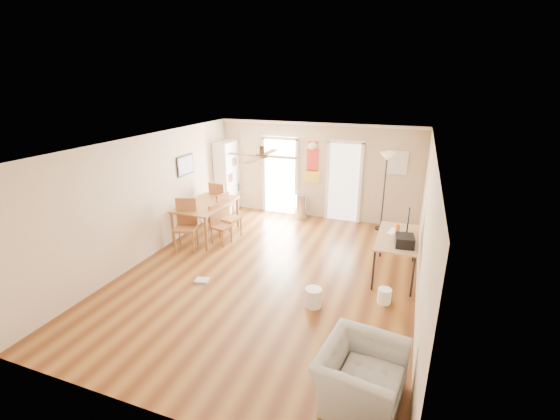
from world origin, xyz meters
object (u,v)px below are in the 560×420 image
at_px(trash_can, 301,207).
at_px(armchair, 361,376).
at_px(dining_table, 207,219).
at_px(dining_chair_far, 222,202).
at_px(dining_chair_right_a, 230,216).
at_px(computer_desk, 396,256).
at_px(dining_chair_right_b, 221,225).
at_px(dining_chair_near, 185,226).
at_px(torchiere_lamp, 384,192).
at_px(wastebasket_a, 313,297).
at_px(bookshelf, 228,177).
at_px(wastebasket_b, 384,296).
at_px(printer, 405,241).

distance_m(trash_can, armchair, 6.20).
relative_size(dining_table, dining_chair_far, 1.47).
xyz_separation_m(dining_chair_right_a, computer_desk, (3.92, -0.60, -0.12)).
distance_m(dining_chair_right_b, dining_chair_near, 0.82).
distance_m(trash_can, computer_desk, 3.56).
bearing_deg(torchiere_lamp, dining_chair_near, -145.83).
height_order(torchiere_lamp, wastebasket_a, torchiere_lamp).
bearing_deg(bookshelf, wastebasket_b, -35.45).
bearing_deg(armchair, dining_chair_near, 64.43).
distance_m(wastebasket_b, armchair, 2.23).
distance_m(dining_chair_near, trash_can, 3.35).
relative_size(dining_chair_far, armchair, 1.07).
xyz_separation_m(dining_chair_far, computer_desk, (4.54, -1.35, -0.16)).
relative_size(bookshelf, dining_chair_right_a, 1.93).
bearing_deg(dining_table, wastebasket_b, -19.33).
distance_m(bookshelf, dining_table, 2.00).
bearing_deg(dining_chair_right_a, armchair, -124.24).
height_order(wastebasket_a, wastebasket_b, wastebasket_a).
bearing_deg(bookshelf, armchair, -50.14).
bearing_deg(printer, trash_can, 128.47).
bearing_deg(wastebasket_b, dining_chair_near, 171.15).
bearing_deg(dining_table, printer, -10.33).
relative_size(bookshelf, torchiere_lamp, 1.02).
bearing_deg(dining_chair_right_a, bookshelf, 40.19).
xyz_separation_m(bookshelf, wastebasket_b, (4.76, -3.41, -0.88)).
bearing_deg(dining_table, wastebasket_a, -32.28).
bearing_deg(bookshelf, dining_chair_right_b, -66.61).
xyz_separation_m(dining_chair_far, wastebasket_b, (4.45, -2.44, -0.43)).
distance_m(torchiere_lamp, wastebasket_b, 3.55).
height_order(computer_desk, wastebasket_b, computer_desk).
relative_size(dining_chair_right_a, printer, 2.77).
height_order(printer, armchair, printer).
height_order(torchiere_lamp, armchair, torchiere_lamp).
height_order(dining_chair_right_a, printer, dining_chair_right_a).
bearing_deg(torchiere_lamp, trash_can, 178.99).
height_order(bookshelf, torchiere_lamp, bookshelf).
distance_m(dining_chair_right_b, wastebasket_b, 4.04).
bearing_deg(printer, wastebasket_b, -113.98).
xyz_separation_m(dining_chair_right_a, wastebasket_a, (2.71, -2.20, -0.36)).
height_order(dining_chair_right_a, armchair, dining_chair_right_a).
relative_size(dining_chair_right_b, printer, 2.46).
distance_m(dining_chair_near, torchiere_lamp, 4.88).
xyz_separation_m(torchiere_lamp, wastebasket_b, (0.41, -3.42, -0.86)).
xyz_separation_m(dining_chair_right_b, wastebasket_b, (3.83, -1.25, -0.33)).
distance_m(dining_chair_right_a, dining_chair_near, 1.16).
xyz_separation_m(bookshelf, armchair, (4.68, -5.63, -0.67)).
bearing_deg(dining_chair_right_a, wastebasket_a, -117.20).
bearing_deg(dining_table, dining_chair_right_b, -27.81).
bearing_deg(wastebasket_b, dining_table, 160.67).
distance_m(trash_can, printer, 3.96).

